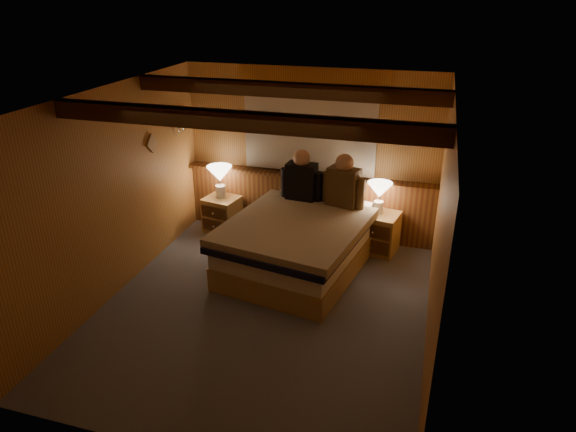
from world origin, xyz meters
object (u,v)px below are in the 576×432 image
at_px(lamp_right, 379,192).
at_px(duffel_bag, 243,232).
at_px(person_left, 302,179).
at_px(person_right, 344,184).
at_px(lamp_left, 220,176).
at_px(nightstand_right, 378,233).
at_px(bed, 298,244).
at_px(nightstand_left, 222,214).

height_order(lamp_right, duffel_bag, lamp_right).
bearing_deg(person_left, person_right, -1.76).
distance_m(lamp_left, lamp_right, 2.30).
distance_m(person_left, person_right, 0.59).
bearing_deg(nightstand_right, person_right, -153.36).
bearing_deg(bed, duffel_bag, 161.36).
distance_m(person_left, duffel_bag, 1.18).
relative_size(lamp_left, duffel_bag, 0.98).
bearing_deg(duffel_bag, nightstand_right, 13.44).
bearing_deg(lamp_left, lamp_right, -0.30).
bearing_deg(nightstand_left, person_left, 6.65).
relative_size(bed, duffel_bag, 4.65).
xyz_separation_m(nightstand_left, lamp_right, (2.29, 0.02, 0.60)).
relative_size(bed, person_left, 3.15).
height_order(nightstand_right, person_right, person_right).
height_order(nightstand_left, lamp_left, lamp_left).
height_order(bed, nightstand_right, bed).
xyz_separation_m(bed, person_right, (0.44, 0.64, 0.63)).
distance_m(nightstand_right, person_left, 1.28).
bearing_deg(lamp_left, duffel_bag, -33.55).
bearing_deg(duffel_bag, lamp_right, 14.51).
bearing_deg(person_left, duffel_bag, -162.53).
xyz_separation_m(nightstand_left, duffel_bag, (0.43, -0.27, -0.12)).
height_order(lamp_left, duffel_bag, lamp_left).
xyz_separation_m(bed, person_left, (-0.15, 0.71, 0.62)).
distance_m(nightstand_right, person_right, 0.87).
xyz_separation_m(person_left, duffel_bag, (-0.81, -0.18, -0.83)).
bearing_deg(person_left, lamp_left, 179.47).
bearing_deg(nightstand_left, nightstand_right, 10.24).
distance_m(bed, person_right, 1.00).
bearing_deg(lamp_left, person_left, -5.21).
relative_size(bed, lamp_right, 5.24).
height_order(person_left, duffel_bag, person_left).
bearing_deg(bed, lamp_left, 159.73).
height_order(nightstand_right, lamp_right, lamp_right).
bearing_deg(person_right, person_left, -171.01).
xyz_separation_m(lamp_right, duffel_bag, (-1.85, -0.29, -0.72)).
relative_size(lamp_right, person_left, 0.60).
relative_size(person_left, duffel_bag, 1.48).
relative_size(lamp_left, lamp_right, 1.10).
xyz_separation_m(nightstand_right, person_right, (-0.48, -0.14, 0.71)).
xyz_separation_m(person_left, person_right, (0.59, -0.07, 0.01)).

